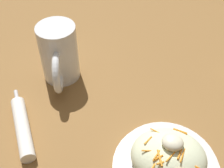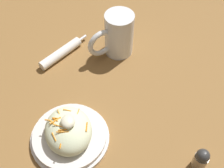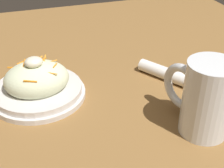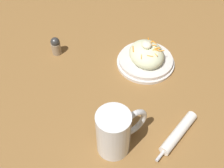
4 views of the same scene
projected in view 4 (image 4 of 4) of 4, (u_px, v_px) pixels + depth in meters
name	position (u px, v px, depth m)	size (l,w,h in m)	color
ground_plane	(129.00, 85.00, 0.96)	(1.43, 1.43, 0.00)	olive
salad_plate	(146.00, 57.00, 1.01)	(0.21, 0.21, 0.10)	silver
beer_mug	(115.00, 133.00, 0.75)	(0.09, 0.16, 0.15)	white
napkin_roll	(178.00, 133.00, 0.81)	(0.12, 0.18, 0.03)	white
salt_shaker	(56.00, 46.00, 1.04)	(0.04, 0.04, 0.07)	gray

